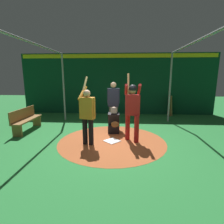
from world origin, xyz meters
TOP-DOWN VIEW (x-y plane):
  - ground_plane at (0.00, 0.00)m, footprint 26.34×26.34m
  - dirt_circle at (0.00, 0.00)m, footprint 3.38×3.38m
  - home_plate at (0.00, 0.00)m, footprint 0.59×0.59m
  - batter at (-0.10, 0.62)m, footprint 0.68×0.49m
  - catcher at (-0.83, 0.02)m, footprint 0.58×0.40m
  - umpire at (-1.50, -0.04)m, footprint 0.23×0.49m
  - visitor at (0.28, -0.71)m, footprint 0.63×0.51m
  - back_wall at (-4.30, 0.00)m, footprint 0.22×10.34m
  - cage_frame at (0.00, 0.00)m, footprint 5.44×4.89m
  - bat_rack at (-4.05, 2.81)m, footprint 0.70×0.20m
  - bench at (-0.91, -3.31)m, footprint 1.61×0.36m

SIDE VIEW (x-z plane):
  - ground_plane at x=0.00m, z-range 0.00..0.00m
  - dirt_circle at x=0.00m, z-range 0.00..0.01m
  - home_plate at x=0.00m, z-range 0.01..0.02m
  - catcher at x=-0.83m, z-range -0.10..0.87m
  - bench at x=-0.91m, z-range 0.02..0.87m
  - bat_rack at x=-4.05m, z-range -0.03..1.02m
  - visitor at x=0.28m, z-range -0.05..1.97m
  - umpire at x=-1.50m, z-range 0.12..1.93m
  - batter at x=-0.10m, z-range 0.03..2.15m
  - back_wall at x=-4.30m, z-range 0.01..3.24m
  - cage_frame at x=0.00m, z-range 0.59..3.64m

